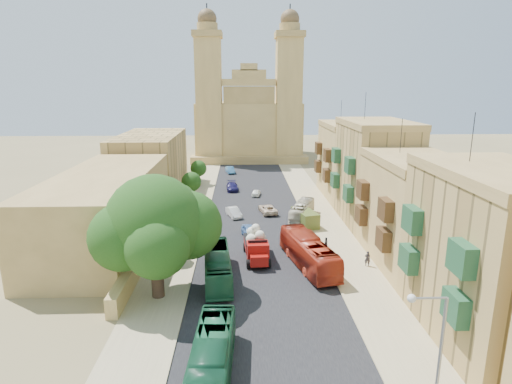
{
  "coord_description": "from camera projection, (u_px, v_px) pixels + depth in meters",
  "views": [
    {
      "loc": [
        -2.04,
        -31.04,
        18.32
      ],
      "look_at": [
        0.0,
        26.0,
        4.0
      ],
      "focal_mm": 30.0,
      "sensor_mm": 36.0,
      "label": 1
    }
  ],
  "objects": [
    {
      "name": "townhouse_d",
      "position": [
        348.0,
        160.0,
        71.48
      ],
      "size": [
        9.0,
        14.0,
        15.9
      ],
      "color": "tan",
      "rests_on": "ground"
    },
    {
      "name": "sidewalk_east",
      "position": [
        318.0,
        211.0,
        64.03
      ],
      "size": [
        5.0,
        140.0,
        0.01
      ],
      "primitive_type": "cube",
      "color": "tan",
      "rests_on": "ground"
    },
    {
      "name": "bus_green_north",
      "position": [
        217.0,
        266.0,
        41.15
      ],
      "size": [
        3.26,
        10.4,
        2.85
      ],
      "primitive_type": "imported",
      "rotation": [
        0.0,
        0.0,
        0.09
      ],
      "color": "#1F5C38",
      "rests_on": "ground"
    },
    {
      "name": "townhouse_b",
      "position": [
        414.0,
        210.0,
        44.46
      ],
      "size": [
        9.0,
        14.0,
        14.9
      ],
      "color": "tan",
      "rests_on": "ground"
    },
    {
      "name": "townhouse_a",
      "position": [
        492.0,
        256.0,
        30.71
      ],
      "size": [
        9.0,
        14.0,
        16.4
      ],
      "color": "tan",
      "rests_on": "ground"
    },
    {
      "name": "church",
      "position": [
        249.0,
        121.0,
        108.51
      ],
      "size": [
        28.0,
        22.5,
        36.3
      ],
      "color": "tan",
      "rests_on": "ground"
    },
    {
      "name": "car_cream",
      "position": [
        268.0,
        209.0,
        62.74
      ],
      "size": [
        2.91,
        4.86,
        1.26
      ],
      "primitive_type": "imported",
      "rotation": [
        0.0,
        0.0,
        3.33
      ],
      "color": "beige",
      "rests_on": "ground"
    },
    {
      "name": "bus_cream_east",
      "position": [
        302.0,
        211.0,
        60.09
      ],
      "size": [
        4.74,
        8.55,
        2.34
      ],
      "primitive_type": "imported",
      "rotation": [
        0.0,
        0.0,
        2.79
      ],
      "color": "beige",
      "rests_on": "ground"
    },
    {
      "name": "west_building_mid",
      "position": [
        151.0,
        163.0,
        75.43
      ],
      "size": [
        10.0,
        22.0,
        10.0
      ],
      "primitive_type": "cube",
      "color": "tan",
      "rests_on": "ground"
    },
    {
      "name": "car_dkblue",
      "position": [
        232.0,
        186.0,
        76.41
      ],
      "size": [
        2.28,
        4.94,
        1.4
      ],
      "primitive_type": "imported",
      "rotation": [
        0.0,
        0.0,
        0.07
      ],
      "color": "#19174C",
      "rests_on": "ground"
    },
    {
      "name": "red_truck",
      "position": [
        256.0,
        245.0,
        45.93
      ],
      "size": [
        2.84,
        6.43,
        3.67
      ],
      "color": "#96100B",
      "rests_on": "ground"
    },
    {
      "name": "car_blue_b",
      "position": [
        230.0,
        170.0,
        91.26
      ],
      "size": [
        2.3,
        4.34,
        1.36
      ],
      "primitive_type": "imported",
      "rotation": [
        0.0,
        0.0,
        0.22
      ],
      "color": "teal",
      "rests_on": "ground"
    },
    {
      "name": "road_surface",
      "position": [
        255.0,
        211.0,
        63.7
      ],
      "size": [
        14.0,
        140.0,
        0.01
      ],
      "primitive_type": "cube",
      "color": "black",
      "rests_on": "ground"
    },
    {
      "name": "kerb_west",
      "position": [
        208.0,
        212.0,
        63.44
      ],
      "size": [
        0.25,
        140.0,
        0.12
      ],
      "primitive_type": "cube",
      "color": "tan",
      "rests_on": "ground"
    },
    {
      "name": "car_white_a",
      "position": [
        234.0,
        212.0,
        61.04
      ],
      "size": [
        2.55,
        4.22,
        1.31
      ],
      "primitive_type": "imported",
      "rotation": [
        0.0,
        0.0,
        0.31
      ],
      "color": "silver",
      "rests_on": "ground"
    },
    {
      "name": "car_blue_a",
      "position": [
        250.0,
        232.0,
        52.8
      ],
      "size": [
        2.46,
        4.43,
        1.42
      ],
      "primitive_type": "imported",
      "rotation": [
        0.0,
        0.0,
        0.2
      ],
      "color": "#4E79B4",
      "rests_on": "ground"
    },
    {
      "name": "street_tree_b",
      "position": [
        181.0,
        198.0,
        56.63
      ],
      "size": [
        3.63,
        3.63,
        5.58
      ],
      "color": "#38261C",
      "rests_on": "ground"
    },
    {
      "name": "street_tree_d",
      "position": [
        199.0,
        169.0,
        80.04
      ],
      "size": [
        3.03,
        3.03,
        4.67
      ],
      "color": "#38261C",
      "rests_on": "ground"
    },
    {
      "name": "ground",
      "position": [
        267.0,
        318.0,
        34.62
      ],
      "size": [
        260.0,
        260.0,
        0.0
      ],
      "primitive_type": "plane",
      "color": "olive"
    },
    {
      "name": "kerb_east",
      "position": [
        302.0,
        211.0,
        63.93
      ],
      "size": [
        0.25,
        140.0,
        0.12
      ],
      "primitive_type": "cube",
      "color": "tan",
      "rests_on": "ground"
    },
    {
      "name": "sidewalk_west",
      "position": [
        191.0,
        212.0,
        63.37
      ],
      "size": [
        5.0,
        140.0,
        0.01
      ],
      "primitive_type": "cube",
      "color": "tan",
      "rests_on": "ground"
    },
    {
      "name": "west_building_low",
      "position": [
        106.0,
        208.0,
        50.42
      ],
      "size": [
        10.0,
        28.0,
        8.4
      ],
      "primitive_type": "cube",
      "color": "#9F7F45",
      "rests_on": "ground"
    },
    {
      "name": "street_tree_a",
      "position": [
        166.0,
        235.0,
        45.2
      ],
      "size": [
        2.82,
        2.82,
        4.34
      ],
      "color": "#38261C",
      "rests_on": "ground"
    },
    {
      "name": "bus_red_east",
      "position": [
        309.0,
        252.0,
        44.07
      ],
      "size": [
        5.04,
        11.59,
        3.14
      ],
      "primitive_type": "imported",
      "rotation": [
        0.0,
        0.0,
        3.36
      ],
      "color": "#AB2D19",
      "rests_on": "ground"
    },
    {
      "name": "ficus_tree",
      "position": [
        156.0,
        227.0,
        36.59
      ],
      "size": [
        11.08,
        10.19,
        11.08
      ],
      "color": "#38261C",
      "rests_on": "ground"
    },
    {
      "name": "street_tree_c",
      "position": [
        191.0,
        182.0,
        68.38
      ],
      "size": [
        3.17,
        3.17,
        4.88
      ],
      "color": "#38261C",
      "rests_on": "ground"
    },
    {
      "name": "streetlamp",
      "position": [
        432.0,
        347.0,
        21.99
      ],
      "size": [
        2.11,
        0.44,
        8.22
      ],
      "color": "gray",
      "rests_on": "ground"
    },
    {
      "name": "bus_green_south",
      "position": [
        212.0,
        361.0,
        26.94
      ],
      "size": [
        2.9,
        10.44,
        2.88
      ],
      "primitive_type": "imported",
      "rotation": [
        0.0,
        0.0,
        -0.05
      ],
      "color": "#154D31",
      "rests_on": "ground"
    },
    {
      "name": "car_white_b",
      "position": [
        256.0,
        193.0,
        72.63
      ],
      "size": [
        1.84,
        3.39,
        1.09
      ],
      "primitive_type": "imported",
      "rotation": [
        0.0,
        0.0,
        2.96
      ],
      "color": "white",
      "rests_on": "ground"
    },
    {
      "name": "townhouse_c",
      "position": [
        374.0,
        172.0,
        57.72
      ],
      "size": [
        9.0,
        14.0,
        17.4
      ],
      "color": "tan",
      "rests_on": "ground"
    },
    {
      "name": "pedestrian_a",
      "position": [
        367.0,
        259.0,
        44.32
      ],
      "size": [
        0.67,
        0.52,
        1.64
      ],
      "primitive_type": "imported",
      "rotation": [
        0.0,
        0.0,
        2.92
      ],
      "color": "#232127",
      "rests_on": "ground"
    },
    {
      "name": "pedestrian_c",
      "position": [
        326.0,
        244.0,
        48.31
      ],
      "size": [
        0.56,
        1.02,
        1.65
      ],
      "primitive_type": "imported",
      "rotation": [
        0.0,
        0.0,
        4.54
      ],
      "color": "#2D2F35",
      "rests_on": "ground"
    },
    {
      "name": "west_wall",
      "position": [
        158.0,
        229.0,
        53.36
      ],
      "size": [
        1.0,
        40.0,
        1.8
      ],
      "primitive_type": "cube",
      "color": "tan",
      "rests_on": "ground"
    },
    {
      "name": "olive_pickup",
      "position": [
        305.0,
        218.0,
        57.31
      ],
      "size": [
        3.37,
        5.29,
        2.02
      ],
      "color": "#4C5A21",
      "rests_on": "ground"
    }
  ]
}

